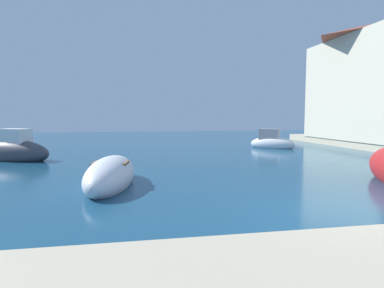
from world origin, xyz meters
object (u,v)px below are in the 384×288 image
waterfront_building_annex (377,81)px  moored_boat_0 (10,151)px  moored_boat_1 (111,176)px  moored_boat_3 (272,142)px

waterfront_building_annex → moored_boat_0: bearing=-171.9°
moored_boat_1 → moored_boat_3: (10.22, 10.51, 0.05)m
moored_boat_1 → moored_boat_3: size_ratio=1.35×
moored_boat_0 → waterfront_building_annex: waterfront_building_annex is taller
moored_boat_0 → waterfront_building_annex: bearing=-143.4°
moored_boat_3 → waterfront_building_annex: 9.26m
moored_boat_0 → moored_boat_3: moored_boat_0 is taller
moored_boat_0 → moored_boat_3: bearing=-139.8°
moored_boat_0 → moored_boat_1: size_ratio=1.17×
moored_boat_0 → moored_boat_3: (15.68, 3.26, -0.06)m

